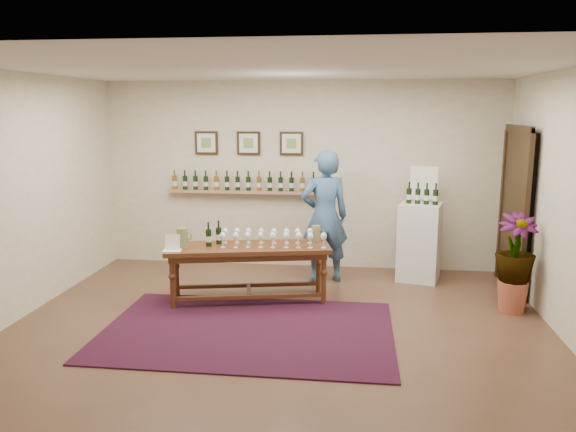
# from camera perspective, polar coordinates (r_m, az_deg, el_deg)

# --- Properties ---
(ground) EXTENTS (6.00, 6.00, 0.00)m
(ground) POSITION_cam_1_polar(r_m,az_deg,el_deg) (6.39, -0.88, -11.10)
(ground) COLOR #4D3522
(ground) RESTS_ON ground
(room_shell) EXTENTS (6.00, 6.00, 6.00)m
(room_shell) POSITION_cam_1_polar(r_m,az_deg,el_deg) (7.94, 16.27, 1.22)
(room_shell) COLOR beige
(room_shell) RESTS_ON ground
(rug) EXTENTS (3.14, 2.10, 0.02)m
(rug) POSITION_cam_1_polar(r_m,az_deg,el_deg) (6.26, -4.11, -11.53)
(rug) COLOR #4F0E18
(rug) RESTS_ON ground
(tasting_table) EXTENTS (2.11, 1.05, 0.72)m
(tasting_table) POSITION_cam_1_polar(r_m,az_deg,el_deg) (7.01, -4.05, -3.88)
(tasting_table) COLOR #442411
(tasting_table) RESTS_ON ground
(table_glasses) EXTENTS (1.46, 0.48, 0.20)m
(table_glasses) POSITION_cam_1_polar(r_m,az_deg,el_deg) (6.97, -2.12, -2.20)
(table_glasses) COLOR white
(table_glasses) RESTS_ON tasting_table
(table_bottles) EXTENTS (0.34, 0.25, 0.32)m
(table_bottles) POSITION_cam_1_polar(r_m,az_deg,el_deg) (7.03, -7.56, -1.65)
(table_bottles) COLOR black
(table_bottles) RESTS_ON tasting_table
(pitcher_left) EXTENTS (0.20, 0.20, 0.24)m
(pitcher_left) POSITION_cam_1_polar(r_m,az_deg,el_deg) (6.98, -10.69, -2.17)
(pitcher_left) COLOR olive
(pitcher_left) RESTS_ON tasting_table
(pitcher_right) EXTENTS (0.15, 0.15, 0.21)m
(pitcher_right) POSITION_cam_1_polar(r_m,az_deg,el_deg) (7.17, 2.85, -1.80)
(pitcher_right) COLOR olive
(pitcher_right) RESTS_ON tasting_table
(menu_card) EXTENTS (0.23, 0.18, 0.19)m
(menu_card) POSITION_cam_1_polar(r_m,az_deg,el_deg) (6.87, -11.65, -2.64)
(menu_card) COLOR white
(menu_card) RESTS_ON tasting_table
(display_pedestal) EXTENTS (0.67, 0.67, 1.09)m
(display_pedestal) POSITION_cam_1_polar(r_m,az_deg,el_deg) (8.12, 13.21, -2.56)
(display_pedestal) COLOR silver
(display_pedestal) RESTS_ON ground
(pedestal_bottles) EXTENTS (0.34, 0.17, 0.33)m
(pedestal_bottles) POSITION_cam_1_polar(r_m,az_deg,el_deg) (7.94, 13.49, 2.36)
(pedestal_bottles) COLOR black
(pedestal_bottles) RESTS_ON display_pedestal
(info_sign) EXTENTS (0.37, 0.12, 0.53)m
(info_sign) POSITION_cam_1_polar(r_m,az_deg,el_deg) (8.15, 13.64, 3.26)
(info_sign) COLOR white
(info_sign) RESTS_ON display_pedestal
(potted_plant) EXTENTS (0.55, 0.55, 1.03)m
(potted_plant) POSITION_cam_1_polar(r_m,az_deg,el_deg) (7.14, 22.04, -4.45)
(potted_plant) COLOR #A34D36
(potted_plant) RESTS_ON ground
(person) EXTENTS (0.77, 0.62, 1.84)m
(person) POSITION_cam_1_polar(r_m,az_deg,el_deg) (7.77, 3.74, -0.08)
(person) COLOR #385C85
(person) RESTS_ON ground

